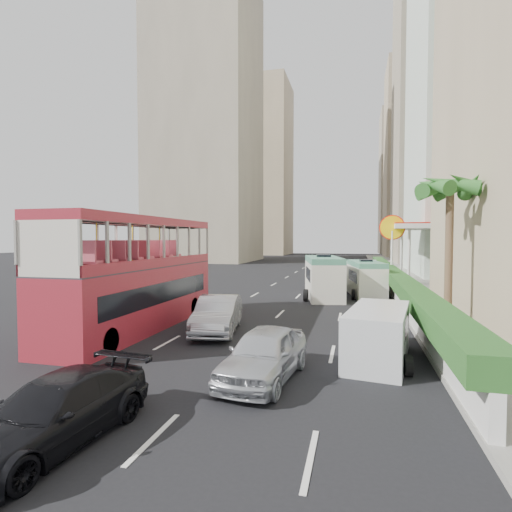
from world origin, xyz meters
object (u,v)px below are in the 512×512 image
(minibus_far, at_px, (366,279))
(shell_station, at_px, (428,254))
(car_silver_lane_a, at_px, (218,332))
(van_asset, at_px, (326,289))
(double_decker_bus, at_px, (139,273))
(panel_van_far, at_px, (360,274))
(palm_tree, at_px, (449,254))
(car_black, at_px, (56,444))
(minibus_near, at_px, (323,277))
(car_silver_lane_b, at_px, (264,379))
(panel_van_near, at_px, (378,334))

(minibus_far, bearing_deg, shell_station, 50.59)
(car_silver_lane_a, bearing_deg, van_asset, 68.07)
(double_decker_bus, bearing_deg, shell_station, 55.18)
(panel_van_far, xyz_separation_m, palm_tree, (3.82, -14.64, 2.27))
(car_black, height_order, minibus_near, minibus_near)
(car_black, xyz_separation_m, shell_station, (12.20, 32.67, 2.75))
(car_silver_lane_a, bearing_deg, panel_van_far, 61.24)
(car_silver_lane_b, bearing_deg, minibus_near, 95.25)
(car_silver_lane_a, bearing_deg, minibus_far, 53.22)
(double_decker_bus, relative_size, palm_tree, 1.72)
(van_asset, bearing_deg, minibus_near, -94.47)
(panel_van_near, distance_m, shell_station, 26.06)
(double_decker_bus, relative_size, car_silver_lane_b, 2.50)
(car_silver_lane_b, xyz_separation_m, minibus_near, (0.36, 16.96, 1.42))
(minibus_far, distance_m, panel_van_far, 5.45)
(minibus_far, xyz_separation_m, palm_tree, (3.51, -9.20, 2.13))
(panel_van_near, bearing_deg, minibus_near, 110.88)
(double_decker_bus, bearing_deg, panel_van_far, 61.84)
(van_asset, relative_size, shell_station, 0.59)
(minibus_near, bearing_deg, palm_tree, -61.50)
(double_decker_bus, bearing_deg, car_silver_lane_a, 2.59)
(car_black, relative_size, panel_van_far, 0.81)
(car_silver_lane_a, distance_m, van_asset, 16.97)
(palm_tree, bearing_deg, minibus_far, 110.90)
(panel_van_near, bearing_deg, car_silver_lane_a, 168.18)
(car_silver_lane_b, bearing_deg, panel_van_near, 45.78)
(car_black, relative_size, van_asset, 0.94)
(panel_van_near, relative_size, shell_station, 0.55)
(van_asset, bearing_deg, panel_van_near, -87.27)
(van_asset, bearing_deg, panel_van_far, 27.47)
(car_silver_lane_b, relative_size, minibus_near, 0.69)
(minibus_near, bearing_deg, shell_station, 41.63)
(car_black, bearing_deg, van_asset, 88.15)
(car_silver_lane_a, height_order, palm_tree, palm_tree)
(double_decker_bus, distance_m, shell_station, 28.02)
(double_decker_bus, height_order, panel_van_far, double_decker_bus)
(car_silver_lane_b, relative_size, panel_van_near, 1.00)
(minibus_near, xyz_separation_m, panel_van_far, (2.59, 6.76, -0.31))
(van_asset, height_order, panel_van_far, panel_van_far)
(van_asset, relative_size, panel_van_near, 1.08)
(car_silver_lane_a, distance_m, car_silver_lane_b, 6.20)
(panel_van_near, xyz_separation_m, shell_station, (5.66, 25.37, 1.87))
(palm_tree, bearing_deg, shell_station, 83.40)
(minibus_near, bearing_deg, car_black, -110.08)
(panel_van_far, relative_size, palm_tree, 0.87)
(double_decker_bus, height_order, car_black, double_decker_bus)
(minibus_far, bearing_deg, car_silver_lane_b, -109.26)
(car_silver_lane_a, height_order, car_silver_lane_b, car_silver_lane_a)
(minibus_far, relative_size, shell_station, 0.70)
(car_silver_lane_a, xyz_separation_m, minibus_far, (6.56, 13.03, 1.25))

